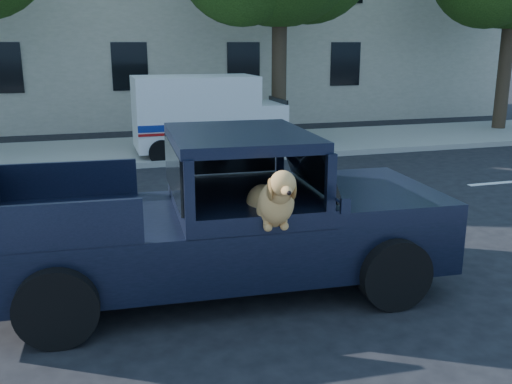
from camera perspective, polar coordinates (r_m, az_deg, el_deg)
ground at (r=7.30m, az=-10.53°, el=-9.60°), size 120.00×120.00×0.00m
far_sidewalk at (r=16.11m, az=-14.36°, el=3.87°), size 60.00×4.00×0.15m
lane_stripes at (r=10.80m, az=-2.07°, el=-1.27°), size 21.60×0.14×0.01m
building_main at (r=23.47m, az=-8.35°, el=18.27°), size 26.00×6.00×9.00m
pickup_truck at (r=7.04m, az=-4.34°, el=-4.53°), size 5.57×2.95×1.95m
mail_truck at (r=15.36m, az=-5.08°, el=7.01°), size 3.93×2.02×2.14m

